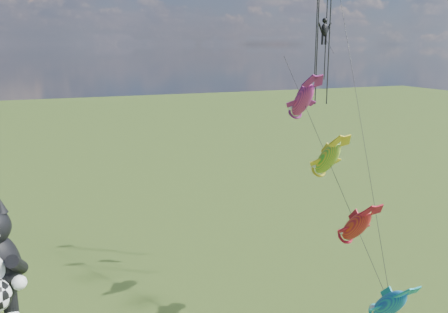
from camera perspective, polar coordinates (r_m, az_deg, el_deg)
name	(u,v)px	position (r m, az deg, el deg)	size (l,w,h in m)	color
fish_windsock_rig	(342,192)	(28.32, 13.30, -3.93)	(0.99, 15.97, 16.48)	brown
parafoil_rig	(326,26)	(34.51, 11.56, 14.35)	(5.53, 16.99, 26.12)	brown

